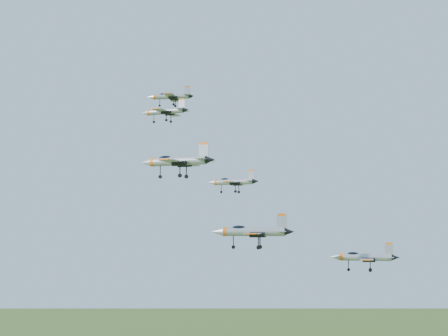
% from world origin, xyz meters
% --- Properties ---
extents(jet_lead, '(10.84, 9.25, 2.96)m').
position_xyz_m(jet_lead, '(-14.15, 14.51, 160.86)').
color(jet_lead, '#989EA4').
extents(jet_left_high, '(10.89, 8.97, 2.91)m').
position_xyz_m(jet_left_high, '(-7.42, 0.54, 154.51)').
color(jet_left_high, '#989EA4').
extents(jet_right_high, '(13.86, 11.45, 3.71)m').
position_xyz_m(jet_right_high, '(5.01, -16.38, 142.20)').
color(jet_right_high, '#989EA4').
extents(jet_left_low, '(11.33, 9.37, 3.03)m').
position_xyz_m(jet_left_low, '(3.42, 10.12, 140.48)').
color(jet_left_low, '#989EA4').
extents(jet_right_low, '(13.87, 11.78, 3.76)m').
position_xyz_m(jet_right_low, '(16.18, -10.48, 130.40)').
color(jet_right_low, '#989EA4').
extents(jet_trail, '(11.86, 9.99, 3.19)m').
position_xyz_m(jet_trail, '(32.15, 1.80, 125.95)').
color(jet_trail, '#989EA4').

